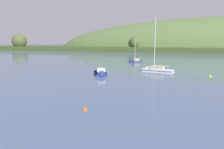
{
  "coord_description": "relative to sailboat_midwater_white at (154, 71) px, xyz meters",
  "views": [
    {
      "loc": [
        11.29,
        -2.55,
        7.52
      ],
      "look_at": [
        -4.03,
        32.67,
        1.6
      ],
      "focal_mm": 33.67,
      "sensor_mm": 36.0,
      "label": 1
    }
  ],
  "objects": [
    {
      "name": "sailboat_midwater_white",
      "position": [
        0.0,
        0.0,
        0.0
      ],
      "size": [
        9.0,
        3.83,
        14.72
      ],
      "rotation": [
        0.0,
        0.0,
        2.98
      ],
      "color": "white",
      "rests_on": "ground"
    },
    {
      "name": "mooring_buoy_midchannel",
      "position": [
        -29.13,
        12.5,
        -0.27
      ],
      "size": [
        0.54,
        0.54,
        0.62
      ],
      "color": "#E06675",
      "rests_on": "ground"
    },
    {
      "name": "mooring_buoy_off_fishing_boat",
      "position": [
        13.09,
        -2.65,
        -0.27
      ],
      "size": [
        0.67,
        0.67,
        0.75
      ],
      "color": "yellow",
      "rests_on": "ground"
    },
    {
      "name": "fishing_boat_moored",
      "position": [
        -10.01,
        -10.62,
        0.04
      ],
      "size": [
        5.32,
        6.38,
        3.8
      ],
      "rotation": [
        0.0,
        0.0,
        5.3
      ],
      "color": "navy",
      "rests_on": "ground"
    },
    {
      "name": "far_shoreline_hill",
      "position": [
        26.05,
        164.35,
        -0.15
      ],
      "size": [
        421.05,
        146.22,
        60.73
      ],
      "rotation": [
        0.0,
        0.0,
        0.08
      ],
      "color": "#3C4E24",
      "rests_on": "ground"
    },
    {
      "name": "sailboat_far_left",
      "position": [
        -12.2,
        22.43,
        -0.08
      ],
      "size": [
        4.42,
        6.61,
        9.49
      ],
      "rotation": [
        0.0,
        0.0,
        4.32
      ],
      "color": "navy",
      "rests_on": "ground"
    },
    {
      "name": "mooring_buoy_far_upstream",
      "position": [
        -0.41,
        -33.74,
        -0.27
      ],
      "size": [
        0.57,
        0.57,
        0.65
      ],
      "color": "#EA5B19",
      "rests_on": "ground"
    }
  ]
}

